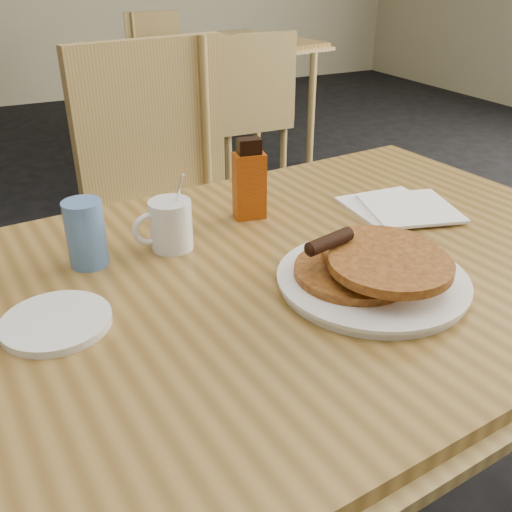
{
  "coord_description": "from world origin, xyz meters",
  "views": [
    {
      "loc": [
        -0.4,
        -0.7,
        1.22
      ],
      "look_at": [
        -0.04,
        0.03,
        0.79
      ],
      "focal_mm": 40.0,
      "sensor_mm": 36.0,
      "label": 1
    }
  ],
  "objects_px": {
    "pancake_plate": "(373,272)",
    "chair_neighbor_far": "(159,65)",
    "neighbor_table": "(197,50)",
    "chair_main_far": "(169,195)",
    "main_table": "(291,285)",
    "syrup_bottle": "(249,182)",
    "chair_neighbor_near": "(250,104)",
    "coffee_mug": "(170,224)",
    "blue_tumbler": "(86,234)"
  },
  "relations": [
    {
      "from": "pancake_plate",
      "to": "chair_neighbor_far",
      "type": "bearing_deg",
      "value": 77.7
    },
    {
      "from": "neighbor_table",
      "to": "chair_main_far",
      "type": "xyz_separation_m",
      "value": [
        -0.85,
        -1.93,
        -0.1
      ]
    },
    {
      "from": "main_table",
      "to": "syrup_bottle",
      "type": "relative_size",
      "value": 8.55
    },
    {
      "from": "main_table",
      "to": "chair_neighbor_near",
      "type": "xyz_separation_m",
      "value": [
        0.87,
        1.95,
        -0.18
      ]
    },
    {
      "from": "neighbor_table",
      "to": "pancake_plate",
      "type": "xyz_separation_m",
      "value": [
        -0.78,
        -2.78,
        0.06
      ]
    },
    {
      "from": "chair_main_far",
      "to": "chair_neighbor_near",
      "type": "xyz_separation_m",
      "value": [
        0.86,
        1.22,
        -0.08
      ]
    },
    {
      "from": "chair_neighbor_near",
      "to": "pancake_plate",
      "type": "xyz_separation_m",
      "value": [
        -0.79,
        -2.07,
        0.24
      ]
    },
    {
      "from": "neighbor_table",
      "to": "chair_neighbor_near",
      "type": "relative_size",
      "value": 1.73
    },
    {
      "from": "chair_neighbor_far",
      "to": "neighbor_table",
      "type": "bearing_deg",
      "value": -80.35
    },
    {
      "from": "neighbor_table",
      "to": "chair_neighbor_near",
      "type": "bearing_deg",
      "value": -89.27
    },
    {
      "from": "neighbor_table",
      "to": "chair_main_far",
      "type": "relative_size",
      "value": 1.5
    },
    {
      "from": "main_table",
      "to": "chair_neighbor_far",
      "type": "distance_m",
      "value": 3.53
    },
    {
      "from": "pancake_plate",
      "to": "coffee_mug",
      "type": "relative_size",
      "value": 2.15
    },
    {
      "from": "neighbor_table",
      "to": "coffee_mug",
      "type": "xyz_separation_m",
      "value": [
        -1.03,
        -2.5,
        0.09
      ]
    },
    {
      "from": "main_table",
      "to": "chair_neighbor_far",
      "type": "bearing_deg",
      "value": 76.01
    },
    {
      "from": "neighbor_table",
      "to": "blue_tumbler",
      "type": "xyz_separation_m",
      "value": [
        -1.17,
        -2.5,
        0.1
      ]
    },
    {
      "from": "pancake_plate",
      "to": "blue_tumbler",
      "type": "distance_m",
      "value": 0.48
    },
    {
      "from": "chair_main_far",
      "to": "coffee_mug",
      "type": "height_order",
      "value": "chair_main_far"
    },
    {
      "from": "main_table",
      "to": "neighbor_table",
      "type": "height_order",
      "value": "same"
    },
    {
      "from": "main_table",
      "to": "chair_main_far",
      "type": "distance_m",
      "value": 0.73
    },
    {
      "from": "syrup_bottle",
      "to": "chair_neighbor_far",
      "type": "bearing_deg",
      "value": 85.61
    },
    {
      "from": "chair_neighbor_far",
      "to": "coffee_mug",
      "type": "distance_m",
      "value": 3.43
    },
    {
      "from": "main_table",
      "to": "blue_tumbler",
      "type": "xyz_separation_m",
      "value": [
        -0.31,
        0.16,
        0.1
      ]
    },
    {
      "from": "chair_main_far",
      "to": "main_table",
      "type": "bearing_deg",
      "value": -100.51
    },
    {
      "from": "main_table",
      "to": "pancake_plate",
      "type": "bearing_deg",
      "value": -55.63
    },
    {
      "from": "chair_neighbor_far",
      "to": "blue_tumbler",
      "type": "xyz_separation_m",
      "value": [
        -1.16,
        -3.26,
        0.29
      ]
    },
    {
      "from": "chair_neighbor_far",
      "to": "main_table",
      "type": "bearing_deg",
      "value": -95.08
    },
    {
      "from": "chair_neighbor_far",
      "to": "coffee_mug",
      "type": "xyz_separation_m",
      "value": [
        -1.02,
        -3.27,
        0.28
      ]
    },
    {
      "from": "neighbor_table",
      "to": "chair_neighbor_near",
      "type": "xyz_separation_m",
      "value": [
        0.01,
        -0.71,
        -0.18
      ]
    },
    {
      "from": "coffee_mug",
      "to": "chair_neighbor_far",
      "type": "bearing_deg",
      "value": 67.64
    },
    {
      "from": "coffee_mug",
      "to": "blue_tumbler",
      "type": "bearing_deg",
      "value": 173.12
    },
    {
      "from": "chair_neighbor_near",
      "to": "coffee_mug",
      "type": "height_order",
      "value": "coffee_mug"
    },
    {
      "from": "main_table",
      "to": "chair_neighbor_near",
      "type": "distance_m",
      "value": 2.14
    },
    {
      "from": "chair_neighbor_far",
      "to": "syrup_bottle",
      "type": "relative_size",
      "value": 5.31
    },
    {
      "from": "blue_tumbler",
      "to": "pancake_plate",
      "type": "bearing_deg",
      "value": -35.33
    },
    {
      "from": "neighbor_table",
      "to": "pancake_plate",
      "type": "height_order",
      "value": "pancake_plate"
    },
    {
      "from": "pancake_plate",
      "to": "blue_tumbler",
      "type": "bearing_deg",
      "value": 144.67
    },
    {
      "from": "chair_neighbor_near",
      "to": "coffee_mug",
      "type": "xyz_separation_m",
      "value": [
        -1.04,
        -1.79,
        0.27
      ]
    },
    {
      "from": "coffee_mug",
      "to": "chair_main_far",
      "type": "bearing_deg",
      "value": 67.53
    },
    {
      "from": "neighbor_table",
      "to": "chair_neighbor_far",
      "type": "relative_size",
      "value": 1.78
    },
    {
      "from": "chair_neighbor_near",
      "to": "main_table",
      "type": "bearing_deg",
      "value": -113.7
    },
    {
      "from": "chair_main_far",
      "to": "syrup_bottle",
      "type": "bearing_deg",
      "value": -98.34
    },
    {
      "from": "chair_main_far",
      "to": "syrup_bottle",
      "type": "height_order",
      "value": "chair_main_far"
    },
    {
      "from": "main_table",
      "to": "neighbor_table",
      "type": "distance_m",
      "value": 2.8
    },
    {
      "from": "chair_neighbor_far",
      "to": "chair_neighbor_near",
      "type": "bearing_deg",
      "value": -80.36
    },
    {
      "from": "neighbor_table",
      "to": "pancake_plate",
      "type": "distance_m",
      "value": 2.89
    },
    {
      "from": "blue_tumbler",
      "to": "neighbor_table",
      "type": "bearing_deg",
      "value": 64.85
    },
    {
      "from": "main_table",
      "to": "chair_neighbor_far",
      "type": "xyz_separation_m",
      "value": [
        0.85,
        3.42,
        -0.19
      ]
    },
    {
      "from": "chair_neighbor_far",
      "to": "syrup_bottle",
      "type": "bearing_deg",
      "value": -95.59
    },
    {
      "from": "chair_neighbor_far",
      "to": "blue_tumbler",
      "type": "distance_m",
      "value": 3.48
    }
  ]
}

